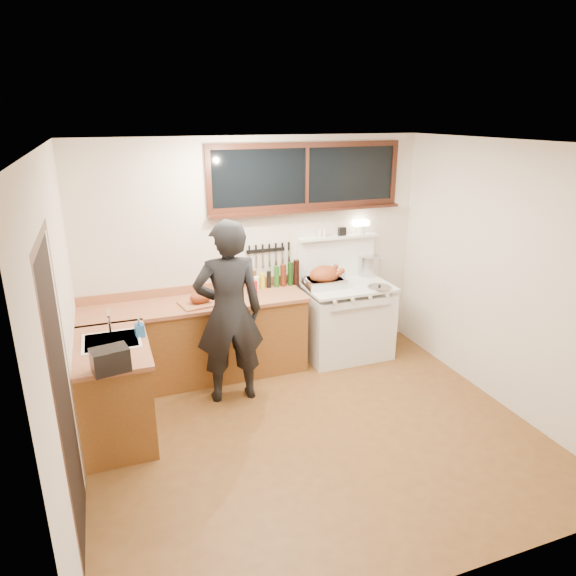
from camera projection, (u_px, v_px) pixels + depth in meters
name	position (u px, v px, depth m)	size (l,w,h in m)	color
ground_plane	(314.00, 434.00, 4.78)	(4.00, 3.50, 0.02)	brown
room_shell	(318.00, 263.00, 4.24)	(4.10, 3.60, 2.65)	beige
counter_back	(197.00, 340.00, 5.66)	(2.44, 0.64, 1.00)	brown
counter_left	(115.00, 390.00, 4.63)	(0.64, 1.09, 0.90)	brown
sink_unit	(112.00, 347.00, 4.58)	(0.50, 0.45, 0.37)	white
vintage_stove	(346.00, 319.00, 6.21)	(1.02, 0.74, 1.60)	white
back_window	(307.00, 184.00, 5.83)	(2.32, 0.13, 0.77)	black
left_doorway	(65.00, 399.00, 3.29)	(0.02, 1.04, 2.17)	black
knife_strip	(268.00, 251.00, 5.93)	(0.52, 0.03, 0.28)	black
man	(229.00, 313.00, 5.09)	(0.72, 0.50, 1.89)	black
soap_bottle	(139.00, 328.00, 4.63)	(0.09, 0.09, 0.17)	#205CA4
toaster	(110.00, 360.00, 4.01)	(0.31, 0.24, 0.19)	black
cutting_board	(201.00, 299.00, 5.43)	(0.48, 0.39, 0.14)	#A16140
roast_turkey	(325.00, 278.00, 5.97)	(0.49, 0.36, 0.25)	silver
stockpot	(368.00, 265.00, 6.40)	(0.36, 0.36, 0.25)	silver
saucepan	(340.00, 277.00, 6.16)	(0.18, 0.27, 0.10)	silver
pot_lid	(379.00, 287.00, 5.93)	(0.33, 0.33, 0.04)	silver
coffee_tin	(252.00, 287.00, 5.77)	(0.11, 0.09, 0.14)	#9F1711
pitcher	(255.00, 284.00, 5.84)	(0.09, 0.09, 0.16)	white
bottle_cluster	(281.00, 276.00, 5.97)	(0.58, 0.07, 0.30)	black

